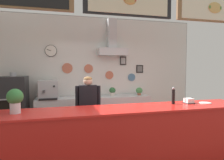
% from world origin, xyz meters
% --- Properties ---
extents(back_wall_assembly, '(5.68, 2.62, 3.09)m').
position_xyz_m(back_wall_assembly, '(0.01, 2.38, 1.65)').
color(back_wall_assembly, gray).
rests_on(back_wall_assembly, ground_plane).
extents(service_counter, '(4.06, 0.74, 1.04)m').
position_xyz_m(service_counter, '(0.00, -0.20, 0.52)').
color(service_counter, red).
rests_on(service_counter, ground_plane).
extents(back_prep_counter, '(3.04, 0.59, 0.89)m').
position_xyz_m(back_prep_counter, '(-0.22, 2.14, 0.44)').
color(back_prep_counter, silver).
rests_on(back_prep_counter, ground_plane).
extents(pizza_oven, '(0.60, 0.73, 1.57)m').
position_xyz_m(pizza_oven, '(-2.19, 1.98, 0.74)').
color(pizza_oven, '#232326').
rests_on(pizza_oven, ground_plane).
extents(shop_worker, '(0.53, 0.25, 1.49)m').
position_xyz_m(shop_worker, '(-0.56, 0.99, 0.81)').
color(shop_worker, '#232328').
rests_on(shop_worker, ground_plane).
extents(espresso_machine, '(0.47, 0.50, 0.47)m').
position_xyz_m(espresso_machine, '(-1.40, 2.11, 1.12)').
color(espresso_machine, '#B7BABF').
rests_on(espresso_machine, back_prep_counter).
extents(potted_basil, '(0.18, 0.18, 0.24)m').
position_xyz_m(potted_basil, '(0.28, 2.14, 1.03)').
color(potted_basil, beige).
rests_on(potted_basil, back_prep_counter).
extents(potted_rosemary, '(0.15, 0.15, 0.22)m').
position_xyz_m(potted_rosemary, '(-0.16, 2.10, 1.02)').
color(potted_rosemary, '#9E563D').
rests_on(potted_rosemary, back_prep_counter).
extents(potted_oregano, '(0.19, 0.19, 0.22)m').
position_xyz_m(potted_oregano, '(1.06, 2.11, 1.02)').
color(potted_oregano, '#9E563D').
rests_on(potted_oregano, back_prep_counter).
extents(condiment_plate, '(0.21, 0.21, 0.01)m').
position_xyz_m(condiment_plate, '(1.38, -0.17, 1.04)').
color(condiment_plate, white).
rests_on(condiment_plate, service_counter).
extents(pepper_grinder, '(0.05, 0.05, 0.30)m').
position_xyz_m(pepper_grinder, '(0.79, -0.09, 1.19)').
color(pepper_grinder, black).
rests_on(pepper_grinder, service_counter).
extents(napkin_holder, '(0.17, 0.16, 0.10)m').
position_xyz_m(napkin_holder, '(1.11, -0.09, 1.08)').
color(napkin_holder, '#262628').
rests_on(napkin_holder, service_counter).
extents(basil_vase, '(0.22, 0.22, 0.35)m').
position_xyz_m(basil_vase, '(-1.75, -0.16, 1.23)').
color(basil_vase, silver).
rests_on(basil_vase, service_counter).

